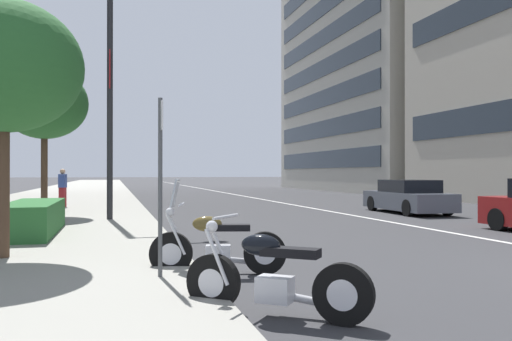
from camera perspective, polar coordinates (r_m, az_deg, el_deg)
The scene contains 12 objects.
sidewalk_right_plaza at distance 35.43m, azimuth -19.59°, elevation -2.70°, with size 160.00×8.02×0.15m, color gray.
lane_centre_stripe at distance 41.24m, azimuth -3.06°, elevation -2.47°, with size 110.00×0.16×0.01m, color silver.
motorcycle_under_tarp at distance 5.92m, azimuth 1.86°, elevation -11.62°, with size 1.45×1.78×1.10m.
motorcycle_mid_row at distance 8.30m, azimuth -4.39°, elevation -8.14°, with size 0.73×2.10×1.49m.
car_lead_in_lane at distance 21.70m, azimuth 16.09°, elevation -2.82°, with size 4.63×1.97×1.32m.
parking_sign_by_curb at distance 7.43m, azimuth -10.27°, elevation 0.18°, with size 0.32×0.06×2.48m.
street_lamp_with_banners at distance 17.27m, azimuth -14.40°, elevation 10.40°, with size 1.26×2.26×7.62m.
clipped_hedge_bed at distance 13.63m, azimuth -22.97°, elevation -4.72°, with size 4.16×1.10×0.74m, color #28602D.
street_tree_by_lamp_post at distance 10.10m, azimuth -25.66°, elevation 10.06°, with size 2.66×2.66×4.38m.
street_tree_mid_sidewalk at distance 19.54m, azimuth -21.89°, elevation 6.75°, with size 2.90×2.90×5.06m.
pedestrian_on_plaza at distance 23.70m, azimuth -20.16°, elevation -1.77°, with size 0.44×0.33×1.61m.
office_tower_mid_left at distance 52.98m, azimuth 14.85°, elevation 17.02°, with size 23.77×14.76×34.64m.
Camera 1 is at (-5.29, 8.63, 1.58)m, focal length 37.04 mm.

